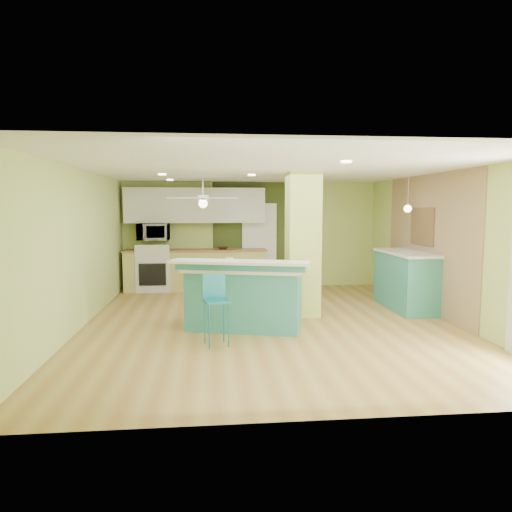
# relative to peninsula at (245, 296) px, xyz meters

# --- Properties ---
(floor) EXTENTS (6.00, 7.00, 0.01)m
(floor) POSITION_rel_peninsula_xyz_m (0.43, 0.26, -0.52)
(floor) COLOR #A27438
(floor) RESTS_ON ground
(ceiling) EXTENTS (6.00, 7.00, 0.01)m
(ceiling) POSITION_rel_peninsula_xyz_m (0.43, 0.26, 1.99)
(ceiling) COLOR white
(ceiling) RESTS_ON wall_back
(wall_back) EXTENTS (6.00, 0.01, 2.50)m
(wall_back) POSITION_rel_peninsula_xyz_m (0.43, 3.77, 0.73)
(wall_back) COLOR #BED371
(wall_back) RESTS_ON floor
(wall_front) EXTENTS (6.00, 0.01, 2.50)m
(wall_front) POSITION_rel_peninsula_xyz_m (0.43, -3.24, 0.73)
(wall_front) COLOR #BED371
(wall_front) RESTS_ON floor
(wall_left) EXTENTS (0.01, 7.00, 2.50)m
(wall_left) POSITION_rel_peninsula_xyz_m (-2.58, 0.26, 0.73)
(wall_left) COLOR #BED371
(wall_left) RESTS_ON floor
(wall_right) EXTENTS (0.01, 7.00, 2.50)m
(wall_right) POSITION_rel_peninsula_xyz_m (3.43, 0.26, 0.73)
(wall_right) COLOR #BED371
(wall_right) RESTS_ON floor
(wood_panel) EXTENTS (0.02, 3.40, 2.50)m
(wood_panel) POSITION_rel_peninsula_xyz_m (3.41, 0.86, 0.73)
(wood_panel) COLOR #927253
(wood_panel) RESTS_ON floor
(olive_accent) EXTENTS (2.20, 0.02, 2.50)m
(olive_accent) POSITION_rel_peninsula_xyz_m (0.63, 3.75, 0.73)
(olive_accent) COLOR #3C491D
(olive_accent) RESTS_ON floor
(interior_door) EXTENTS (0.82, 0.05, 2.00)m
(interior_door) POSITION_rel_peninsula_xyz_m (0.63, 3.72, 0.48)
(interior_door) COLOR white
(interior_door) RESTS_ON floor
(column) EXTENTS (0.55, 0.55, 2.50)m
(column) POSITION_rel_peninsula_xyz_m (1.08, 0.76, 0.73)
(column) COLOR #B9C75C
(column) RESTS_ON floor
(kitchen_run) EXTENTS (3.25, 0.63, 0.94)m
(kitchen_run) POSITION_rel_peninsula_xyz_m (-0.87, 3.46, -0.04)
(kitchen_run) COLOR tan
(kitchen_run) RESTS_ON floor
(stove) EXTENTS (0.76, 0.66, 1.08)m
(stove) POSITION_rel_peninsula_xyz_m (-1.82, 3.45, -0.06)
(stove) COLOR silver
(stove) RESTS_ON floor
(upper_cabinets) EXTENTS (3.20, 0.34, 0.80)m
(upper_cabinets) POSITION_rel_peninsula_xyz_m (-0.87, 3.58, 1.43)
(upper_cabinets) COLOR silver
(upper_cabinets) RESTS_ON wall_back
(microwave) EXTENTS (0.70, 0.48, 0.39)m
(microwave) POSITION_rel_peninsula_xyz_m (-1.82, 3.46, 0.83)
(microwave) COLOR white
(microwave) RESTS_ON wall_back
(ceiling_fan) EXTENTS (1.41, 1.41, 0.61)m
(ceiling_fan) POSITION_rel_peninsula_xyz_m (-0.67, 2.26, 1.56)
(ceiling_fan) COLOR white
(ceiling_fan) RESTS_ON ceiling
(pendant_lamp) EXTENTS (0.14, 0.14, 0.69)m
(pendant_lamp) POSITION_rel_peninsula_xyz_m (3.08, 1.01, 1.37)
(pendant_lamp) COLOR white
(pendant_lamp) RESTS_ON ceiling
(wall_decor) EXTENTS (0.03, 0.90, 0.70)m
(wall_decor) POSITION_rel_peninsula_xyz_m (3.39, 1.06, 1.03)
(wall_decor) COLOR brown
(wall_decor) RESTS_ON wood_panel
(peninsula) EXTENTS (2.18, 1.59, 1.11)m
(peninsula) POSITION_rel_peninsula_xyz_m (0.00, 0.00, 0.00)
(peninsula) COLOR teal
(peninsula) RESTS_ON floor
(bar_stool) EXTENTS (0.39, 0.39, 0.98)m
(bar_stool) POSITION_rel_peninsula_xyz_m (-0.47, -0.84, 0.14)
(bar_stool) COLOR #1E718B
(bar_stool) RESTS_ON floor
(side_counter) EXTENTS (0.71, 1.68, 1.08)m
(side_counter) POSITION_rel_peninsula_xyz_m (3.13, 1.07, 0.03)
(side_counter) COLOR teal
(side_counter) RESTS_ON floor
(fruit_bowl) EXTENTS (0.28, 0.28, 0.06)m
(fruit_bowl) POSITION_rel_peninsula_xyz_m (-0.25, 3.41, 0.46)
(fruit_bowl) COLOR #342315
(fruit_bowl) RESTS_ON kitchen_run
(canister) EXTENTS (0.13, 0.13, 0.15)m
(canister) POSITION_rel_peninsula_xyz_m (-0.24, -0.02, 0.53)
(canister) COLOR yellow
(canister) RESTS_ON peninsula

